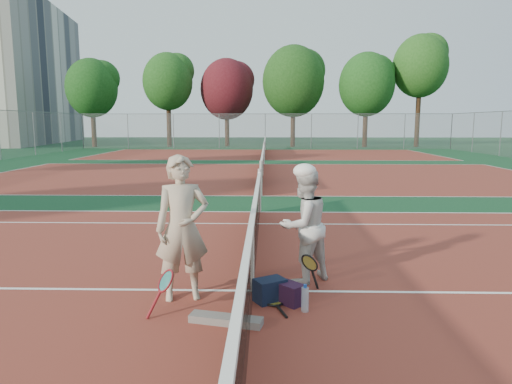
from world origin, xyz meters
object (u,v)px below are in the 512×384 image
racket_black_held (309,274)px  sports_bag_purple (290,294)px  net_main (252,254)px  water_bottle (305,300)px  apartment_block (7,73)px  sports_bag_navy (270,290)px  racket_spare (273,302)px  player_b (304,225)px  player_a (182,228)px  racket_red (166,293)px

racket_black_held → sports_bag_purple: bearing=-0.2°
net_main → water_bottle: 0.99m
net_main → apartment_block: size_ratio=0.50×
sports_bag_navy → racket_black_held: bearing=28.6°
racket_spare → player_b: bearing=-46.0°
player_a → sports_bag_navy: 1.36m
player_a → sports_bag_purple: player_a is taller
sports_bag_navy → water_bottle: bearing=-36.0°
player_a → water_bottle: 1.76m
racket_red → net_main: bearing=-3.4°
racket_black_held → racket_spare: size_ratio=0.90×
player_a → player_b: 1.74m
player_b → sports_bag_navy: bearing=22.9°
racket_red → racket_spare: 1.34m
racket_red → racket_black_held: bearing=-19.2°
player_b → racket_spare: bearing=27.2°
net_main → sports_bag_purple: bearing=-41.0°
player_a → racket_black_held: player_a is taller
apartment_block → racket_spare: apartment_block is taller
water_bottle → racket_red: bearing=-176.7°
apartment_block → player_b: apartment_block is taller
racket_black_held → sports_bag_navy: bearing=-24.5°
player_b → water_bottle: size_ratio=5.41×
apartment_block → sports_bag_purple: size_ratio=67.85×
player_a → racket_red: size_ratio=3.55×
racket_spare → sports_bag_purple: 0.24m
water_bottle → racket_black_held: bearing=80.1°
water_bottle → racket_spare: bearing=147.8°
player_a → sports_bag_purple: (1.37, -0.16, -0.79)m
net_main → racket_spare: bearing=-56.7°
sports_bag_navy → sports_bag_purple: sports_bag_navy is taller
player_b → sports_bag_navy: (-0.48, -0.78, -0.66)m
sports_bag_navy → player_a: bearing=175.4°
racket_spare → water_bottle: water_bottle is taller
racket_black_held → sports_bag_purple: size_ratio=1.67×
player_b → racket_spare: (-0.44, -0.85, -0.79)m
racket_spare → sports_bag_purple: size_ratio=1.85×
sports_bag_navy → racket_red: bearing=-162.0°
racket_red → racket_black_held: 1.88m
racket_black_held → sports_bag_purple: (-0.27, -0.35, -0.14)m
water_bottle → player_b: bearing=86.8°
racket_spare → water_bottle: 0.46m
player_b → racket_red: 2.15m
racket_red → racket_spare: size_ratio=0.87×
racket_red → sports_bag_purple: racket_red is taller
sports_bag_purple → water_bottle: bearing=-55.0°
racket_spare → sports_bag_purple: (0.21, -0.00, 0.11)m
net_main → player_b: size_ratio=6.76×
player_b → racket_black_held: 0.74m
player_a → player_b: bearing=8.8°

